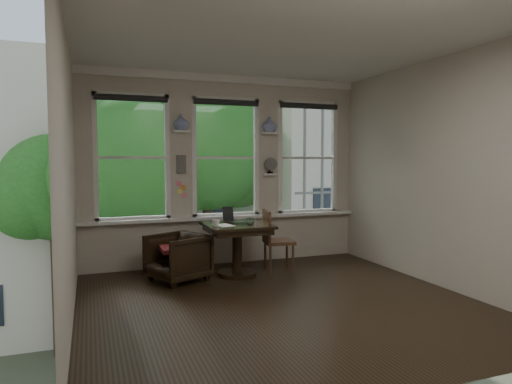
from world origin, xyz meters
name	(u,v)px	position (x,y,z in m)	size (l,w,h in m)	color
ground	(280,303)	(0.00, 0.00, 0.00)	(4.50, 4.50, 0.00)	black
ceiling	(281,41)	(0.00, 0.00, 3.00)	(4.50, 4.50, 0.00)	silver
wall_back	(225,170)	(0.00, 2.25, 1.50)	(4.50, 4.50, 0.00)	beige
wall_front	(410,184)	(0.00, -2.25, 1.50)	(4.50, 4.50, 0.00)	beige
wall_left	(68,177)	(-2.25, 0.00, 1.50)	(4.50, 4.50, 0.00)	beige
wall_right	(438,172)	(2.25, 0.00, 1.50)	(4.50, 4.50, 0.00)	beige
window_left	(132,158)	(-1.45, 2.25, 1.70)	(1.10, 0.12, 1.90)	white
window_center	(225,158)	(0.00, 2.25, 1.70)	(1.10, 0.12, 1.90)	white
window_right	(307,158)	(1.45, 2.25, 1.70)	(1.10, 0.12, 1.90)	white
shelf_left	(181,131)	(-0.72, 2.15, 2.10)	(0.26, 0.16, 0.03)	white
shelf_right	(270,133)	(0.72, 2.15, 2.10)	(0.26, 0.16, 0.03)	white
intercom	(181,164)	(-0.72, 2.18, 1.60)	(0.14, 0.06, 0.28)	#59544F
sticky_notes	(181,187)	(-0.72, 2.19, 1.25)	(0.16, 0.01, 0.24)	pink
desk_fan	(270,168)	(0.72, 2.13, 1.53)	(0.20, 0.20, 0.24)	#59544F
vase_left	(181,122)	(-0.72, 2.15, 2.24)	(0.24, 0.24, 0.25)	white
vase_right	(270,125)	(0.72, 2.15, 2.24)	(0.24, 0.24, 0.25)	white
table	(237,250)	(-0.09, 1.37, 0.38)	(0.90, 0.90, 0.75)	black
armchair_left	(178,258)	(-0.94, 1.36, 0.33)	(0.70, 0.72, 0.65)	black
cushion_red	(178,249)	(-0.94, 1.36, 0.45)	(0.45, 0.45, 0.06)	maroon
side_chair_right	(279,241)	(0.57, 1.38, 0.46)	(0.42, 0.42, 0.92)	#4B291A
laptop	(243,223)	(0.01, 1.37, 0.76)	(0.30, 0.20, 0.02)	black
mug	(216,223)	(-0.43, 1.23, 0.80)	(0.10, 0.10, 0.10)	white
drinking_glass	(250,222)	(0.07, 1.23, 0.80)	(0.12, 0.12, 0.09)	white
tablet	(228,214)	(-0.13, 1.66, 0.86)	(0.16, 0.02, 0.22)	black
papers	(224,225)	(-0.30, 1.29, 0.75)	(0.22, 0.30, 0.00)	silver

